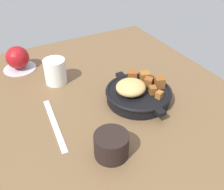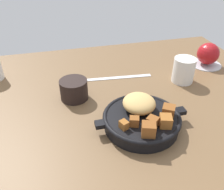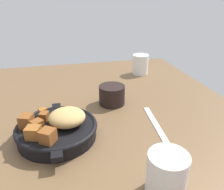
{
  "view_description": "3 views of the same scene",
  "coord_description": "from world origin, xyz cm",
  "px_view_note": "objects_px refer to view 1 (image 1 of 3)",
  "views": [
    {
      "loc": [
        -48.48,
        26.16,
        49.35
      ],
      "look_at": [
        5.34,
        -2.94,
        4.88
      ],
      "focal_mm": 41.89,
      "sensor_mm": 36.0,
      "label": 1
    },
    {
      "loc": [
        -14.24,
        -56.71,
        42.14
      ],
      "look_at": [
        -0.41,
        -2.34,
        4.69
      ],
      "focal_mm": 38.3,
      "sensor_mm": 36.0,
      "label": 2
    },
    {
      "loc": [
        54.03,
        -9.14,
        33.72
      ],
      "look_at": [
        -0.1,
        3.36,
        7.97
      ],
      "focal_mm": 35.82,
      "sensor_mm": 36.0,
      "label": 3
    }
  ],
  "objects_px": {
    "ceramic_mug_white": "(55,71)",
    "coffee_mug_dark": "(111,145)",
    "butter_knife": "(54,124)",
    "red_apple": "(17,58)",
    "cast_iron_skillet": "(138,93)"
  },
  "relations": [
    {
      "from": "butter_knife",
      "to": "red_apple",
      "type": "bearing_deg",
      "value": 7.6
    },
    {
      "from": "butter_knife",
      "to": "ceramic_mug_white",
      "type": "bearing_deg",
      "value": -15.24
    },
    {
      "from": "cast_iron_skillet",
      "to": "red_apple",
      "type": "distance_m",
      "value": 0.46
    },
    {
      "from": "ceramic_mug_white",
      "to": "coffee_mug_dark",
      "type": "bearing_deg",
      "value": -178.0
    },
    {
      "from": "cast_iron_skillet",
      "to": "butter_knife",
      "type": "height_order",
      "value": "cast_iron_skillet"
    },
    {
      "from": "cast_iron_skillet",
      "to": "butter_knife",
      "type": "xyz_separation_m",
      "value": [
        0.01,
        0.26,
        -0.03
      ]
    },
    {
      "from": "red_apple",
      "to": "ceramic_mug_white",
      "type": "height_order",
      "value": "red_apple"
    },
    {
      "from": "cast_iron_skillet",
      "to": "coffee_mug_dark",
      "type": "xyz_separation_m",
      "value": [
        -0.16,
        0.18,
        0.0
      ]
    },
    {
      "from": "cast_iron_skillet",
      "to": "butter_knife",
      "type": "distance_m",
      "value": 0.27
    },
    {
      "from": "ceramic_mug_white",
      "to": "butter_knife",
      "type": "bearing_deg",
      "value": 159.69
    },
    {
      "from": "coffee_mug_dark",
      "to": "ceramic_mug_white",
      "type": "distance_m",
      "value": 0.37
    },
    {
      "from": "butter_knife",
      "to": "coffee_mug_dark",
      "type": "bearing_deg",
      "value": -147.37
    },
    {
      "from": "butter_knife",
      "to": "ceramic_mug_white",
      "type": "relative_size",
      "value": 2.68
    },
    {
      "from": "butter_knife",
      "to": "coffee_mug_dark",
      "type": "distance_m",
      "value": 0.19
    },
    {
      "from": "red_apple",
      "to": "ceramic_mug_white",
      "type": "xyz_separation_m",
      "value": [
        -0.15,
        -0.09,
        -0.0
      ]
    }
  ]
}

